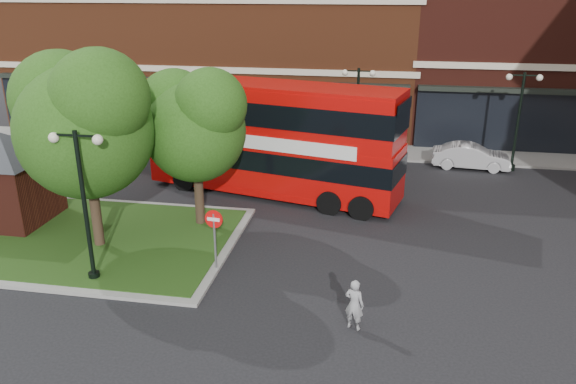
% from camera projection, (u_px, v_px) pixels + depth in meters
% --- Properties ---
extents(ground, '(120.00, 120.00, 0.00)m').
position_uv_depth(ground, '(259.00, 299.00, 17.11)').
color(ground, black).
rests_on(ground, ground).
extents(pavement_far, '(44.00, 3.00, 0.12)m').
position_uv_depth(pavement_far, '(322.00, 149.00, 32.31)').
color(pavement_far, slate).
rests_on(pavement_far, ground).
extents(terrace_far_left, '(26.00, 12.00, 14.00)m').
position_uv_depth(terrace_far_left, '(220.00, 15.00, 38.10)').
color(terrace_far_left, brown).
rests_on(terrace_far_left, ground).
extents(terrace_far_right, '(18.00, 12.00, 16.00)m').
position_uv_depth(terrace_far_right, '(568.00, 1.00, 34.16)').
color(terrace_far_right, '#471911').
rests_on(terrace_far_right, ground).
extents(traffic_island, '(12.60, 7.60, 0.15)m').
position_uv_depth(traffic_island, '(70.00, 237.00, 21.16)').
color(traffic_island, gray).
rests_on(traffic_island, ground).
extents(kiosk, '(6.51, 6.51, 3.60)m').
position_uv_depth(kiosk, '(4.00, 168.00, 21.78)').
color(kiosk, '#471911').
rests_on(kiosk, traffic_island).
extents(tree_island_west, '(5.40, 4.71, 7.21)m').
position_uv_depth(tree_island_west, '(82.00, 118.00, 18.88)').
color(tree_island_west, '#2D2116').
rests_on(tree_island_west, ground).
extents(tree_island_east, '(4.46, 3.90, 6.29)m').
position_uv_depth(tree_island_east, '(193.00, 121.00, 20.88)').
color(tree_island_east, '#2D2116').
rests_on(tree_island_east, ground).
extents(lamp_island, '(1.72, 0.36, 5.00)m').
position_uv_depth(lamp_island, '(84.00, 199.00, 17.20)').
color(lamp_island, black).
rests_on(lamp_island, ground).
extents(lamp_far_left, '(1.72, 0.36, 5.00)m').
position_uv_depth(lamp_far_left, '(357.00, 110.00, 29.17)').
color(lamp_far_left, black).
rests_on(lamp_far_left, ground).
extents(lamp_far_right, '(1.72, 0.36, 5.00)m').
position_uv_depth(lamp_far_right, '(519.00, 116.00, 27.87)').
color(lamp_far_right, black).
rests_on(lamp_far_right, ground).
extents(bus, '(11.81, 5.28, 4.40)m').
position_uv_depth(bus, '(272.00, 132.00, 24.76)').
color(bus, '#B70907').
rests_on(bus, ground).
extents(woman, '(0.64, 0.52, 1.51)m').
position_uv_depth(woman, '(354.00, 305.00, 15.43)').
color(woman, gray).
rests_on(woman, ground).
extents(car_silver, '(4.19, 1.89, 1.40)m').
position_uv_depth(car_silver, '(216.00, 136.00, 32.63)').
color(car_silver, '#AAACB1').
rests_on(car_silver, ground).
extents(car_white, '(3.99, 1.66, 1.28)m').
position_uv_depth(car_white, '(471.00, 156.00, 28.97)').
color(car_white, silver).
rests_on(car_white, ground).
extents(no_entry_sign, '(0.61, 0.11, 2.20)m').
position_uv_depth(no_entry_sign, '(214.00, 228.00, 18.24)').
color(no_entry_sign, slate).
rests_on(no_entry_sign, ground).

